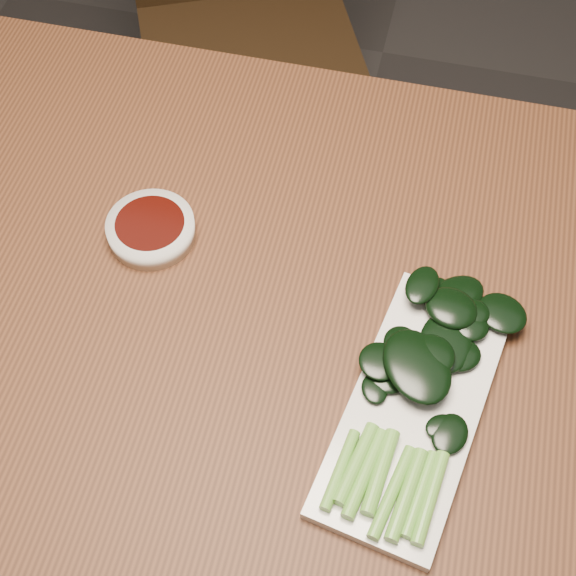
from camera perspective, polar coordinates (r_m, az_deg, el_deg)
The scene contains 6 objects.
ground at distance 1.58m, azimuth -1.71°, elevation -15.82°, with size 6.00×6.00×0.00m, color #282626.
table at distance 0.96m, azimuth -2.74°, elevation -3.73°, with size 1.40×0.80×0.75m.
chair_far at distance 1.66m, azimuth -3.05°, elevation 18.99°, with size 0.56×0.56×0.89m.
sauce_bowl at distance 0.95m, azimuth -9.72°, elevation 4.17°, with size 0.10×0.10×0.03m.
serving_plate at distance 0.84m, azimuth 9.01°, elevation -8.39°, with size 0.18×0.32×0.01m.
gai_lan at distance 0.84m, azimuth 9.86°, elevation -5.77°, with size 0.18×0.32×0.03m.
Camera 1 is at (0.15, -0.44, 1.51)m, focal length 50.00 mm.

